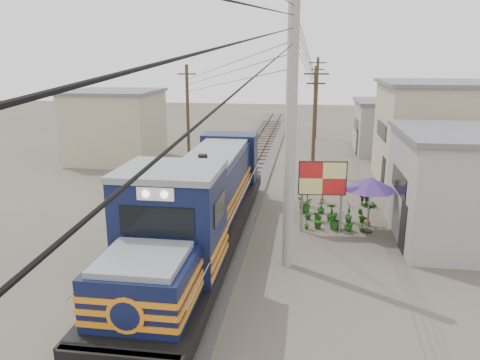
% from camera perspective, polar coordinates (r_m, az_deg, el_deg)
% --- Properties ---
extents(ground, '(120.00, 120.00, 0.00)m').
position_cam_1_polar(ground, '(18.86, -4.99, -8.96)').
color(ground, '#473F35').
rests_on(ground, ground).
extents(ballast, '(3.60, 70.00, 0.16)m').
position_cam_1_polar(ballast, '(28.10, -0.37, -0.64)').
color(ballast, '#595651').
rests_on(ballast, ground).
extents(track, '(1.15, 70.00, 0.12)m').
position_cam_1_polar(track, '(28.05, -0.37, -0.29)').
color(track, '#51331E').
rests_on(track, ground).
extents(locomotive, '(3.12, 17.01, 4.22)m').
position_cam_1_polar(locomotive, '(18.53, -4.87, -3.35)').
color(locomotive, black).
rests_on(locomotive, ground).
extents(utility_pole_main, '(0.40, 0.40, 10.00)m').
position_cam_1_polar(utility_pole_main, '(16.48, 6.20, 5.71)').
color(utility_pole_main, '#9E9B93').
rests_on(utility_pole_main, ground).
extents(wooden_pole_mid, '(1.60, 0.24, 7.00)m').
position_cam_1_polar(wooden_pole_mid, '(31.02, 9.07, 7.44)').
color(wooden_pole_mid, '#4C3826').
rests_on(wooden_pole_mid, ground).
extents(wooden_pole_far, '(1.60, 0.24, 7.50)m').
position_cam_1_polar(wooden_pole_far, '(44.92, 9.31, 10.01)').
color(wooden_pole_far, '#4C3826').
rests_on(wooden_pole_far, ground).
extents(wooden_pole_left, '(1.60, 0.24, 7.00)m').
position_cam_1_polar(wooden_pole_left, '(36.14, -6.39, 8.57)').
color(wooden_pole_left, '#4C3826').
rests_on(wooden_pole_left, ground).
extents(power_lines, '(9.65, 19.00, 3.30)m').
position_cam_1_polar(power_lines, '(25.61, -1.25, 14.80)').
color(power_lines, black).
rests_on(power_lines, ground).
extents(shophouse_mid, '(8.40, 7.35, 6.20)m').
position_cam_1_polar(shophouse_mid, '(30.31, 24.40, 5.04)').
color(shophouse_mid, tan).
rests_on(shophouse_mid, ground).
extents(shophouse_back, '(6.30, 6.30, 4.20)m').
position_cam_1_polar(shophouse_back, '(39.76, 18.32, 6.20)').
color(shophouse_back, gray).
rests_on(shophouse_back, ground).
extents(shophouse_left, '(6.30, 6.30, 5.20)m').
position_cam_1_polar(shophouse_left, '(36.01, -14.93, 6.42)').
color(shophouse_left, tan).
rests_on(shophouse_left, ground).
extents(billboard, '(2.09, 0.32, 3.23)m').
position_cam_1_polar(billboard, '(20.62, 10.02, -0.03)').
color(billboard, '#99999E').
rests_on(billboard, ground).
extents(market_umbrella, '(2.87, 2.87, 2.54)m').
position_cam_1_polar(market_umbrella, '(21.06, 15.59, -0.45)').
color(market_umbrella, black).
rests_on(market_umbrella, ground).
extents(vendor, '(0.57, 0.40, 1.48)m').
position_cam_1_polar(vendor, '(25.21, 14.97, -1.43)').
color(vendor, black).
rests_on(vendor, ground).
extents(plant_nursery, '(3.39, 2.98, 1.08)m').
position_cam_1_polar(plant_nursery, '(22.41, 10.55, -4.04)').
color(plant_nursery, '#1E5016').
rests_on(plant_nursery, ground).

